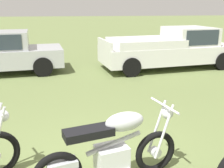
# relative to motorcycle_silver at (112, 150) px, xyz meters

# --- Properties ---
(motorcycle_silver) EXTENTS (1.94, 0.85, 1.02)m
(motorcycle_silver) POSITION_rel_motorcycle_silver_xyz_m (0.00, 0.00, 0.00)
(motorcycle_silver) COLOR black
(motorcycle_silver) RESTS_ON ground
(pickup_truck_white) EXTENTS (5.12, 2.46, 1.49)m
(pickup_truck_white) POSITION_rel_motorcycle_silver_xyz_m (3.37, 6.51, 0.26)
(pickup_truck_white) COLOR silver
(pickup_truck_white) RESTS_ON ground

